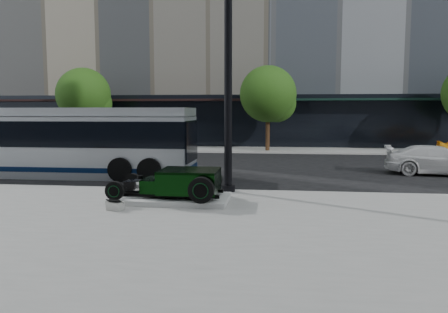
# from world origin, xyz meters

# --- Properties ---
(ground) EXTENTS (120.00, 120.00, 0.00)m
(ground) POSITION_xyz_m (0.00, 0.00, 0.00)
(ground) COLOR black
(ground) RESTS_ON ground
(sidewalk_near) EXTENTS (70.00, 17.00, 0.12)m
(sidewalk_near) POSITION_xyz_m (0.00, -10.50, 0.06)
(sidewalk_near) COLOR gray
(sidewalk_near) RESTS_ON ground
(sidewalk_far) EXTENTS (70.00, 4.00, 0.12)m
(sidewalk_far) POSITION_xyz_m (0.00, 14.00, 0.06)
(sidewalk_far) COLOR gray
(sidewalk_far) RESTS_ON ground
(street_trees) EXTENTS (29.80, 3.80, 5.70)m
(street_trees) POSITION_xyz_m (1.15, 13.07, 3.77)
(street_trees) COLOR black
(street_trees) RESTS_ON sidewalk_far
(display_plinth) EXTENTS (3.40, 1.80, 0.15)m
(display_plinth) POSITION_xyz_m (-1.43, -4.16, 0.20)
(display_plinth) COLOR silver
(display_plinth) RESTS_ON sidewalk_near
(hot_rod) EXTENTS (3.22, 2.00, 0.81)m
(hot_rod) POSITION_xyz_m (-1.10, -4.16, 0.70)
(hot_rod) COLOR black
(hot_rod) RESTS_ON display_plinth
(info_plaque) EXTENTS (0.45, 0.37, 0.31)m
(info_plaque) POSITION_xyz_m (-2.67, -5.49, 0.24)
(info_plaque) COLOR silver
(info_plaque) RESTS_ON sidewalk_near
(lamppost) EXTENTS (0.47, 0.47, 8.58)m
(lamppost) POSITION_xyz_m (0.06, -2.38, 4.09)
(lamppost) COLOR black
(lamppost) RESTS_ON sidewalk_near
(transit_bus) EXTENTS (12.12, 2.88, 2.92)m
(transit_bus) POSITION_xyz_m (-7.88, 1.10, 1.49)
(transit_bus) COLOR silver
(transit_bus) RESTS_ON ground
(white_sedan) EXTENTS (4.64, 2.50, 1.28)m
(white_sedan) POSITION_xyz_m (8.67, 3.31, 0.64)
(white_sedan) COLOR silver
(white_sedan) RESTS_ON ground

